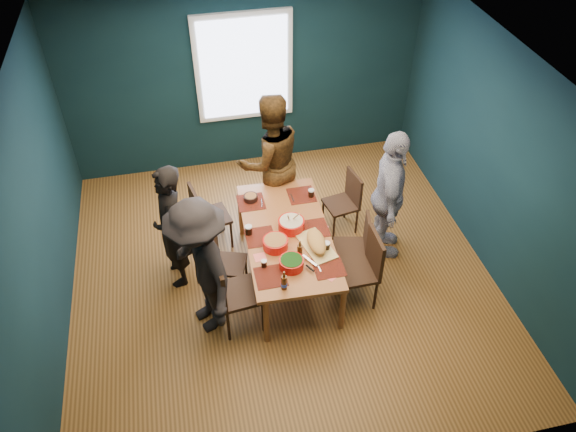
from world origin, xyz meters
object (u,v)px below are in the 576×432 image
chair_right_far (347,198)px  bowl_dumpling (291,224)px  chair_left_near (231,289)px  bowl_herbs (291,263)px  chair_right_near (365,264)px  dining_table (287,237)px  cutting_board (316,243)px  person_near_left (200,268)px  chair_left_mid (222,259)px  chair_right_mid (358,244)px  chair_left_far (205,213)px  person_right (389,196)px  person_far_left (171,228)px  person_back (270,161)px  bowl_salad (275,243)px

chair_right_far → bowl_dumpling: size_ratio=2.82×
chair_left_near → bowl_herbs: size_ratio=3.78×
chair_right_near → bowl_dumpling: size_ratio=3.22×
dining_table → bowl_dumpling: bearing=48.0°
chair_left_near → cutting_board: size_ratio=1.48×
person_near_left → chair_right_far: bearing=102.5°
chair_left_near → bowl_dumpling: (0.80, 0.64, 0.21)m
chair_left_mid → chair_right_mid: bearing=13.1°
chair_left_far → person_right: person_right is taller
chair_left_far → bowl_dumpling: bearing=-49.2°
dining_table → chair_right_near: chair_right_near is taller
person_far_left → chair_right_far: bearing=95.2°
chair_left_mid → person_far_left: size_ratio=0.51×
person_far_left → cutting_board: person_far_left is taller
chair_left_far → chair_right_near: (1.65, -1.29, 0.03)m
chair_right_near → bowl_herbs: 0.87m
chair_left_far → person_back: bearing=10.3°
chair_left_far → chair_right_far: (1.82, -0.05, -0.04)m
dining_table → chair_right_far: chair_right_far is taller
chair_right_far → bowl_salad: bearing=-151.2°
person_back → bowl_herbs: size_ratio=6.90×
chair_right_mid → chair_right_near: bearing=-85.2°
bowl_salad → chair_left_far: bearing=126.2°
chair_left_near → bowl_salad: bearing=27.4°
person_right → bowl_herbs: 1.55m
chair_left_near → chair_right_near: bearing=-4.3°
person_back → person_right: 1.57m
chair_right_mid → bowl_dumpling: 0.84m
person_near_left → bowl_herbs: bearing=67.8°
cutting_board → chair_right_far: bearing=41.8°
person_near_left → bowl_herbs: person_near_left is taller
chair_right_mid → dining_table: bearing=-176.8°
person_near_left → dining_table: bearing=96.1°
chair_right_near → person_far_left: person_far_left is taller
chair_left_far → chair_right_far: chair_left_far is taller
chair_right_mid → bowl_dumpling: bowl_dumpling is taller
cutting_board → bowl_salad: bearing=153.7°
chair_left_far → bowl_herbs: size_ratio=3.44×
chair_left_far → chair_right_mid: size_ratio=1.05×
person_right → bowl_salad: 1.52m
bowl_dumpling → chair_left_mid: bearing=-175.0°
dining_table → bowl_salad: size_ratio=6.92×
person_near_left → person_far_left: bearing=-179.7°
cutting_board → person_right: bearing=11.8°
person_near_left → bowl_salad: size_ratio=6.13×
person_right → bowl_dumpling: bearing=114.0°
bowl_herbs → chair_left_mid: bearing=143.4°
person_back → cutting_board: bearing=86.1°
chair_left_far → dining_table: bearing=-53.4°
person_far_left → person_near_left: bearing=13.1°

